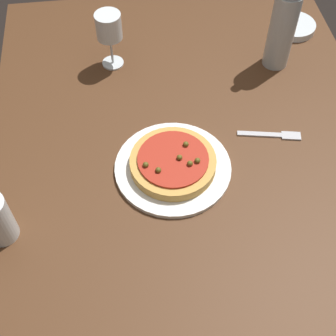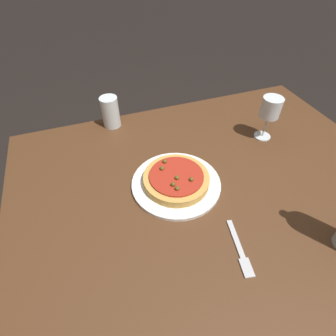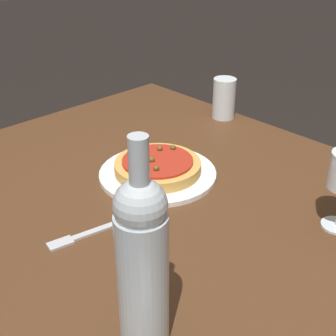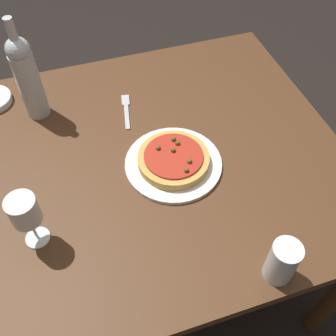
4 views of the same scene
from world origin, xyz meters
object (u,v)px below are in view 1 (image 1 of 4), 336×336
object	(u,v)px
wine_glass	(109,28)
side_bowl	(294,26)
pizza	(173,162)
wine_bottle	(284,20)
fork	(273,135)
dining_table	(187,153)
dinner_plate	(173,168)

from	to	relation	value
wine_glass	side_bowl	xyz separation A→B (m)	(-0.09, 0.57, -0.11)
pizza	wine_bottle	world-z (taller)	wine_bottle
side_bowl	fork	bearing A→B (deg)	-22.64
dining_table	wine_glass	xyz separation A→B (m)	(-0.30, -0.18, 0.21)
wine_glass	dining_table	bearing A→B (deg)	31.16
pizza	dinner_plate	bearing A→B (deg)	-147.92
dinner_plate	side_bowl	world-z (taller)	side_bowl
wine_bottle	side_bowl	distance (m)	0.22
pizza	fork	xyz separation A→B (m)	(-0.07, 0.27, -0.03)
wine_bottle	fork	bearing A→B (deg)	-15.54
side_bowl	fork	distance (m)	0.46
dinner_plate	side_bowl	xyz separation A→B (m)	(-0.50, 0.45, 0.01)
wine_glass	side_bowl	bearing A→B (deg)	98.95
wine_glass	wine_bottle	bearing A→B (deg)	83.16
wine_glass	pizza	bearing A→B (deg)	16.87
dinner_plate	wine_bottle	bearing A→B (deg)	135.03
side_bowl	fork	xyz separation A→B (m)	(0.42, -0.18, -0.01)
dining_table	fork	bearing A→B (deg)	80.35
dining_table	dinner_plate	xyz separation A→B (m)	(0.11, -0.06, 0.09)
pizza	wine_bottle	size ratio (longest dim) A/B	0.62
wine_glass	fork	world-z (taller)	wine_glass
dinner_plate	pizza	distance (m)	0.02
dining_table	side_bowl	world-z (taller)	side_bowl
dinner_plate	wine_bottle	size ratio (longest dim) A/B	0.84
fork	dinner_plate	bearing A→B (deg)	-153.79
wine_bottle	dinner_plate	bearing A→B (deg)	-44.97
dining_table	wine_glass	size ratio (longest dim) A/B	7.58
pizza	fork	world-z (taller)	pizza
pizza	side_bowl	distance (m)	0.67
wine_bottle	fork	distance (m)	0.32
dining_table	wine_bottle	distance (m)	0.45
wine_bottle	side_bowl	xyz separation A→B (m)	(-0.15, 0.10, -0.14)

